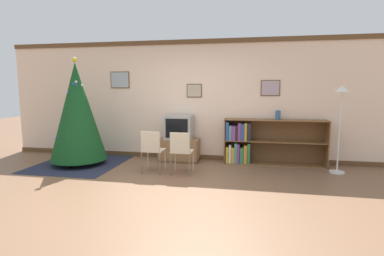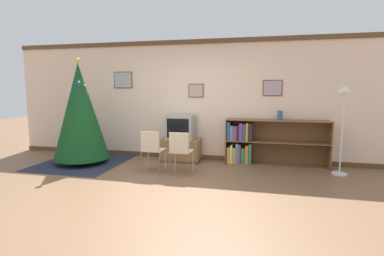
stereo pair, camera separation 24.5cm
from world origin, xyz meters
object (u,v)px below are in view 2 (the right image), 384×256
Objects in this scene: television at (181,127)px; bookshelf at (257,143)px; christmas_tree at (80,112)px; vase at (280,115)px; folding_chair_left at (152,149)px; tv_console at (181,150)px; standing_lamp at (344,107)px; folding_chair_right at (180,150)px.

bookshelf is (1.66, 0.09, -0.31)m from television.
bookshelf is (3.71, 0.77, -0.67)m from christmas_tree.
vase is at bearing 10.66° from christmas_tree.
tv_console is at bearing 74.93° from folding_chair_left.
standing_lamp reaches higher than television.
folding_chair_right is 3.12m from standing_lamp.
bookshelf is (1.66, 0.08, 0.21)m from tv_console.
tv_console is 1.68m from bookshelf.
christmas_tree is at bearing 168.18° from folding_chair_left.
folding_chair_right is at bearing -74.89° from television.
folding_chair_left is 2.73m from vase.
christmas_tree reaches higher than folding_chair_right.
bookshelf is 10.76× the size of vase.
standing_lamp is at bearing 3.62° from christmas_tree.
standing_lamp is (1.10, -0.45, 0.22)m from vase.
christmas_tree is 2.57× the size of tv_console.
standing_lamp is at bearing -6.27° from tv_console.
bookshelf is (1.95, 1.14, -0.01)m from folding_chair_left.
christmas_tree reaches higher than bookshelf.
television is 0.73× the size of folding_chair_right.
standing_lamp reaches higher than tv_console.
christmas_tree is 2.33m from tv_console.
television is 0.28× the size of bookshelf.
television is 3.28m from standing_lamp.
tv_console is 1.07× the size of folding_chair_left.
standing_lamp is (2.93, 0.70, 0.81)m from folding_chair_right.
folding_chair_left is at bearing -105.07° from tv_console.
christmas_tree is 3.78× the size of television.
christmas_tree is at bearing -161.47° from tv_console.
television reaches higher than folding_chair_right.
tv_console is 4.45× the size of vase.
bookshelf is 1.27× the size of standing_lamp.
folding_chair_left is at bearing -11.82° from christmas_tree.
folding_chair_left and folding_chair_right have the same top height.
television is at bearing -177.03° from bookshelf.
tv_console is 1.47× the size of television.
bookshelf is at bearing 2.88° from tv_console.
christmas_tree is 5.28m from standing_lamp.
television is 1.13m from folding_chair_left.
folding_chair_right is at bearing 0.00° from folding_chair_left.
christmas_tree is 2.45m from folding_chair_right.
folding_chair_left is 0.49× the size of standing_lamp.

